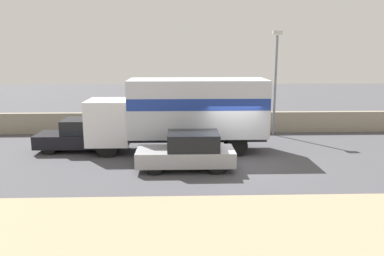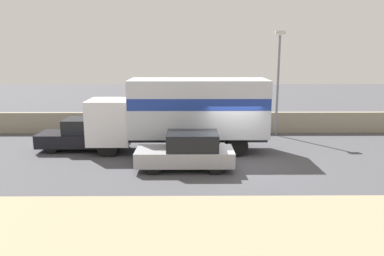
{
  "view_description": "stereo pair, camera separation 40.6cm",
  "coord_description": "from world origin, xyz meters",
  "px_view_note": "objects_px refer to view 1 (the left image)",
  "views": [
    {
      "loc": [
        -2.55,
        -16.45,
        5.09
      ],
      "look_at": [
        -2.0,
        0.54,
        1.52
      ],
      "focal_mm": 35.0,
      "sensor_mm": 36.0,
      "label": 1
    },
    {
      "loc": [
        -2.15,
        -16.45,
        5.09
      ],
      "look_at": [
        -2.0,
        0.54,
        1.52
      ],
      "focal_mm": 35.0,
      "sensor_mm": 36.0,
      "label": 2
    }
  ],
  "objects_px": {
    "box_truck": "(185,110)",
    "pedestrian": "(105,126)",
    "car_sedan_second": "(82,135)",
    "car_hatchback": "(188,151)",
    "street_lamp": "(276,75)"
  },
  "relations": [
    {
      "from": "car_hatchback",
      "to": "car_sedan_second",
      "type": "xyz_separation_m",
      "value": [
        -5.37,
        3.23,
        0.01
      ]
    },
    {
      "from": "car_hatchback",
      "to": "car_sedan_second",
      "type": "distance_m",
      "value": 6.27
    },
    {
      "from": "box_truck",
      "to": "pedestrian",
      "type": "height_order",
      "value": "box_truck"
    },
    {
      "from": "car_sedan_second",
      "to": "street_lamp",
      "type": "bearing_deg",
      "value": -163.06
    },
    {
      "from": "street_lamp",
      "to": "car_hatchback",
      "type": "xyz_separation_m",
      "value": [
        -5.33,
        -6.49,
        -2.82
      ]
    },
    {
      "from": "street_lamp",
      "to": "pedestrian",
      "type": "xyz_separation_m",
      "value": [
        -9.92,
        -1.14,
        -2.79
      ]
    },
    {
      "from": "car_sedan_second",
      "to": "car_hatchback",
      "type": "bearing_deg",
      "value": 148.99
    },
    {
      "from": "street_lamp",
      "to": "pedestrian",
      "type": "height_order",
      "value": "street_lamp"
    },
    {
      "from": "car_hatchback",
      "to": "car_sedan_second",
      "type": "relative_size",
      "value": 0.99
    },
    {
      "from": "box_truck",
      "to": "pedestrian",
      "type": "relative_size",
      "value": 5.59
    },
    {
      "from": "street_lamp",
      "to": "car_hatchback",
      "type": "distance_m",
      "value": 8.86
    },
    {
      "from": "box_truck",
      "to": "car_sedan_second",
      "type": "height_order",
      "value": "box_truck"
    },
    {
      "from": "car_hatchback",
      "to": "pedestrian",
      "type": "distance_m",
      "value": 7.05
    },
    {
      "from": "pedestrian",
      "to": "car_sedan_second",
      "type": "bearing_deg",
      "value": -110.27
    },
    {
      "from": "pedestrian",
      "to": "street_lamp",
      "type": "bearing_deg",
      "value": 6.56
    }
  ]
}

